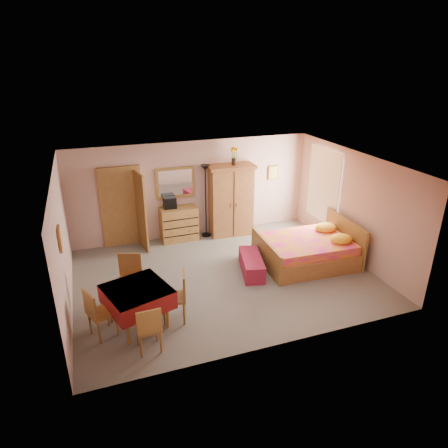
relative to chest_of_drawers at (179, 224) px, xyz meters
name	(u,v)px	position (x,y,z in m)	size (l,w,h in m)	color
floor	(224,276)	(0.49, -2.25, -0.46)	(6.50, 6.50, 0.00)	slate
ceiling	(224,164)	(0.49, -2.25, 2.14)	(6.50, 6.50, 0.00)	brown
wall_back	(193,189)	(0.49, 0.25, 0.84)	(6.50, 0.10, 2.60)	tan
wall_front	(277,280)	(0.49, -4.75, 0.84)	(6.50, 0.10, 2.60)	tan
wall_left	(62,246)	(-2.76, -2.25, 0.84)	(0.10, 5.00, 2.60)	tan
wall_right	(352,206)	(3.74, -2.25, 0.84)	(0.10, 5.00, 2.60)	tan
doorway	(122,208)	(-1.41, 0.22, 0.57)	(1.06, 0.12, 2.15)	#9E6B35
window	(324,186)	(3.70, -1.05, 0.99)	(0.08, 1.40, 1.95)	white
picture_left	(60,239)	(-2.73, -2.85, 1.24)	(0.04, 0.32, 0.42)	orange
picture_back	(273,173)	(2.84, 0.22, 1.09)	(0.30, 0.04, 0.40)	#D8BF59
chest_of_drawers	(179,224)	(0.00, 0.00, 0.00)	(0.97, 0.49, 0.92)	#A37337
wall_mirror	(175,183)	(0.00, 0.21, 1.09)	(1.02, 0.05, 0.81)	white
stereo	(170,203)	(-0.20, 0.05, 0.61)	(0.32, 0.24, 0.30)	black
floor_lamp	(206,202)	(0.76, 0.01, 0.54)	(0.26, 0.26, 2.00)	black
wardrobe	(231,200)	(1.45, -0.08, 0.52)	(1.25, 0.64, 1.96)	#9E6535
sunflower_vase	(234,156)	(1.54, -0.05, 1.74)	(0.19, 0.19, 0.47)	yellow
bed	(306,243)	(2.55, -2.27, 0.04)	(2.17, 1.71, 1.00)	#E31684
bench	(252,264)	(1.14, -2.29, -0.26)	(0.44, 1.19, 0.40)	maroon
dining_table	(138,307)	(-1.58, -3.38, -0.07)	(1.06, 1.06, 0.78)	maroon
chair_south	(148,327)	(-1.52, -4.11, -0.01)	(0.40, 0.40, 0.89)	brown
chair_north	(129,281)	(-1.64, -2.62, 0.05)	(0.46, 0.46, 1.02)	#A77638
chair_west	(102,312)	(-2.21, -3.46, 0.01)	(0.43, 0.43, 0.94)	#A77438
chair_east	(174,297)	(-0.92, -3.43, 0.03)	(0.45, 0.45, 0.98)	olive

